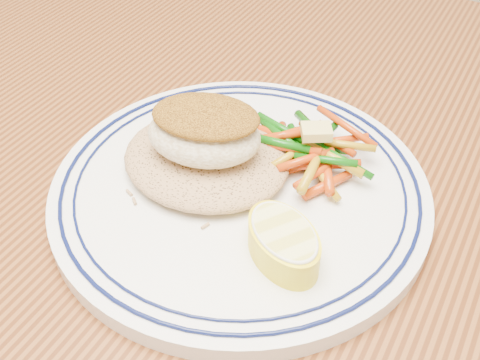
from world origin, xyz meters
name	(u,v)px	position (x,y,z in m)	size (l,w,h in m)	color
dining_table	(284,294)	(0.00, 0.00, 0.65)	(1.50, 0.90, 0.75)	#502610
plate	(240,190)	(-0.04, 0.00, 0.76)	(0.30, 0.30, 0.02)	white
rice_pilaf	(206,156)	(-0.08, 0.00, 0.78)	(0.14, 0.12, 0.03)	#A67D53
fish_fillet	(204,131)	(-0.08, 0.00, 0.81)	(0.10, 0.08, 0.04)	#F3E8C8
vegetable_pile	(309,150)	(-0.01, 0.05, 0.78)	(0.11, 0.10, 0.03)	#0D540A
butter_pat	(316,132)	(0.00, 0.05, 0.80)	(0.02, 0.02, 0.01)	#DECC6C
lemon_wedge	(283,242)	(0.02, -0.05, 0.78)	(0.09, 0.09, 0.03)	yellow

